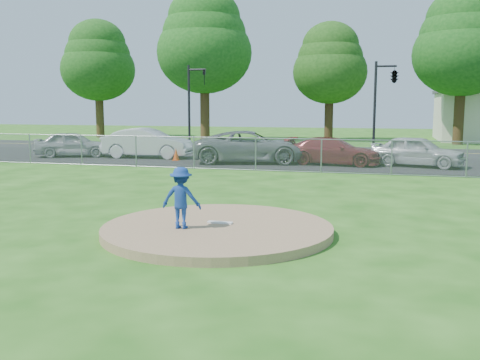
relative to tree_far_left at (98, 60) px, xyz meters
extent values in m
plane|color=#1F5612|center=(22.00, -23.00, -7.06)|extent=(120.00, 120.00, 0.00)
cylinder|color=#8F6F4E|center=(22.00, -33.00, -6.96)|extent=(5.40, 5.40, 0.20)
cube|color=white|center=(22.00, -32.80, -6.84)|extent=(0.60, 0.15, 0.04)
cube|color=gray|center=(22.00, -21.00, -6.31)|extent=(40.00, 0.06, 1.50)
cube|color=black|center=(22.00, -16.50, -7.05)|extent=(50.00, 8.00, 0.01)
cube|color=black|center=(22.00, -9.00, -7.06)|extent=(60.00, 7.00, 0.01)
cylinder|color=#3D2B16|center=(0.00, 0.00, -4.96)|extent=(0.74, 0.74, 4.20)
ellipsoid|color=#154813|center=(0.00, 0.00, -0.84)|extent=(6.72, 6.72, 5.71)
ellipsoid|color=#154813|center=(0.00, 0.00, 0.33)|extent=(5.91, 5.91, 5.03)
ellipsoid|color=#154813|center=(0.00, 0.00, 1.51)|extent=(5.11, 5.11, 4.34)
cylinder|color=#3C2815|center=(11.00, -2.00, -4.61)|extent=(0.78, 0.78, 4.90)
ellipsoid|color=#154E14|center=(11.00, -2.00, 0.19)|extent=(7.84, 7.84, 6.66)
ellipsoid|color=#154E14|center=(11.00, -2.00, 1.56)|extent=(6.90, 6.90, 5.86)
ellipsoid|color=#154E14|center=(11.00, -2.00, 2.94)|extent=(5.96, 5.96, 5.06)
cylinder|color=#332012|center=(21.00, 1.00, -5.13)|extent=(0.72, 0.72, 3.85)
ellipsoid|color=#194512|center=(21.00, 1.00, -1.36)|extent=(6.16, 6.16, 5.24)
ellipsoid|color=#194512|center=(21.00, 1.00, -0.28)|extent=(5.42, 5.42, 4.61)
ellipsoid|color=#194512|center=(21.00, 1.00, 0.79)|extent=(4.68, 4.68, 3.98)
cylinder|color=#332312|center=(31.00, -1.00, -4.78)|extent=(0.76, 0.76, 4.55)
ellipsoid|color=#134813|center=(31.00, -1.00, -0.33)|extent=(7.28, 7.28, 6.19)
ellipsoid|color=#134813|center=(31.00, -1.00, 0.95)|extent=(6.41, 6.41, 5.45)
ellipsoid|color=#134813|center=(31.00, -1.00, 2.22)|extent=(5.53, 5.53, 4.70)
cylinder|color=black|center=(13.00, -11.00, -4.26)|extent=(0.16, 0.16, 5.60)
cylinder|color=black|center=(13.60, -11.00, -1.76)|extent=(1.20, 0.12, 0.12)
imported|color=black|center=(14.08, -11.00, -2.26)|extent=(0.16, 0.20, 1.00)
cylinder|color=black|center=(25.00, -11.00, -4.26)|extent=(0.16, 0.16, 5.60)
cylinder|color=black|center=(25.60, -11.00, -1.76)|extent=(1.20, 0.12, 0.12)
imported|color=black|center=(26.08, -11.00, -2.26)|extent=(0.53, 2.48, 1.00)
imported|color=navy|center=(21.30, -33.50, -6.16)|extent=(0.94, 0.58, 1.41)
cone|color=#DD440B|center=(14.76, -17.72, -6.72)|extent=(0.34, 0.34, 0.67)
imported|color=#A3A3A8|center=(8.16, -17.29, -6.32)|extent=(4.64, 3.26, 1.47)
imported|color=silver|center=(12.61, -16.72, -6.21)|extent=(5.22, 2.20, 1.68)
imported|color=slate|center=(18.95, -17.79, -6.22)|extent=(6.44, 4.06, 1.66)
imported|color=maroon|center=(23.20, -17.57, -6.36)|extent=(4.88, 2.33, 1.37)
imported|color=#BCBDC0|center=(27.24, -17.28, -6.30)|extent=(4.74, 2.90, 1.51)
camera|label=1|loc=(25.75, -44.70, -4.06)|focal=40.00mm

